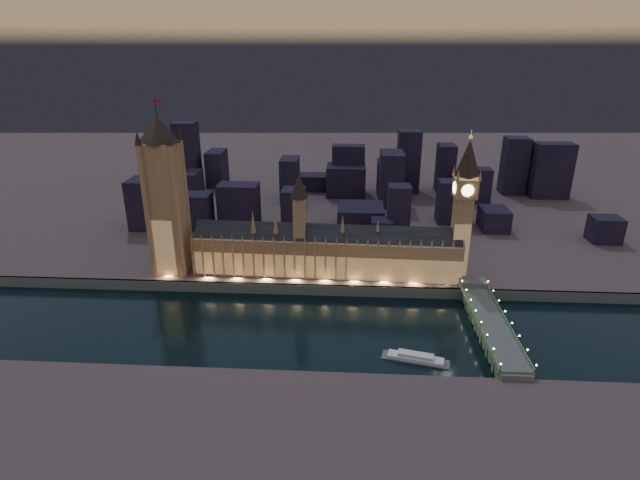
# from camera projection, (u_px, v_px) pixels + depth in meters

# --- Properties ---
(ground_plane) EXTENTS (2000.00, 2000.00, 0.00)m
(ground_plane) POSITION_uv_depth(u_px,v_px,m) (308.00, 323.00, 330.15)
(ground_plane) COLOR black
(ground_plane) RESTS_ON ground
(north_bank) EXTENTS (2000.00, 960.00, 8.00)m
(north_bank) POSITION_uv_depth(u_px,v_px,m) (334.00, 156.00, 812.11)
(north_bank) COLOR #49373D
(north_bank) RESTS_ON ground
(embankment_wall) EXTENTS (2000.00, 2.50, 8.00)m
(embankment_wall) POSITION_uv_depth(u_px,v_px,m) (312.00, 290.00, 366.81)
(embankment_wall) COLOR #44584B
(embankment_wall) RESTS_ON ground
(palace_of_westminster) EXTENTS (202.00, 27.19, 78.00)m
(palace_of_westminster) POSITION_uv_depth(u_px,v_px,m) (325.00, 251.00, 377.48)
(palace_of_westminster) COLOR #947047
(palace_of_westminster) RESTS_ON north_bank
(victoria_tower) EXTENTS (31.68, 31.68, 129.23)m
(victoria_tower) POSITION_uv_depth(u_px,v_px,m) (165.00, 190.00, 367.53)
(victoria_tower) COLOR #947047
(victoria_tower) RESTS_ON north_bank
(elizabeth_tower) EXTENTS (18.00, 18.00, 110.28)m
(elizabeth_tower) POSITION_uv_depth(u_px,v_px,m) (464.00, 199.00, 356.39)
(elizabeth_tower) COLOR #947047
(elizabeth_tower) RESTS_ON north_bank
(westminster_bridge) EXTENTS (19.31, 113.00, 15.90)m
(westminster_bridge) POSITION_uv_depth(u_px,v_px,m) (489.00, 324.00, 318.27)
(westminster_bridge) COLOR #44584B
(westminster_bridge) RESTS_ON ground
(river_boat) EXTENTS (40.21, 18.05, 4.50)m
(river_boat) POSITION_uv_depth(u_px,v_px,m) (415.00, 358.00, 291.02)
(river_boat) COLOR #44584B
(river_boat) RESTS_ON ground
(city_backdrop) EXTENTS (458.50, 215.63, 79.43)m
(city_backdrop) POSITION_uv_depth(u_px,v_px,m) (360.00, 182.00, 547.61)
(city_backdrop) COLOR black
(city_backdrop) RESTS_ON north_bank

